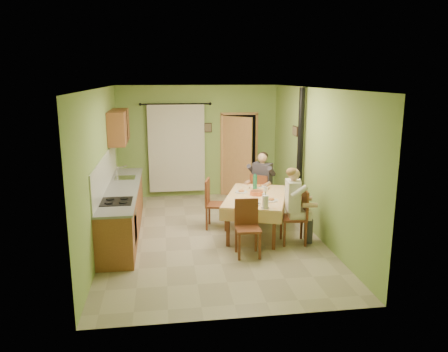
{
  "coord_description": "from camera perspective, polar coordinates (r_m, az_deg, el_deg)",
  "views": [
    {
      "loc": [
        -0.89,
        -7.94,
        3.0
      ],
      "look_at": [
        0.25,
        0.1,
        1.15
      ],
      "focal_mm": 35.0,
      "sensor_mm": 36.0,
      "label": 1
    }
  ],
  "objects": [
    {
      "name": "upper_cabinets",
      "position": [
        9.74,
        -13.59,
        6.29
      ],
      "size": [
        0.35,
        1.4,
        0.7
      ],
      "primitive_type": "cube",
      "color": "brown",
      "rests_on": "room_shell"
    },
    {
      "name": "picture_right",
      "position": [
        9.64,
        9.29,
        5.82
      ],
      "size": [
        0.03,
        0.31,
        0.21
      ],
      "primitive_type": "cube",
      "color": "brown",
      "rests_on": "room_shell"
    },
    {
      "name": "room_shell",
      "position": [
        8.07,
        -1.66,
        4.43
      ],
      "size": [
        4.04,
        6.04,
        2.82
      ],
      "color": "#8DAF5A",
      "rests_on": "ground"
    },
    {
      "name": "dining_table",
      "position": [
        8.56,
        4.17,
        -5.01
      ],
      "size": [
        1.62,
        2.08,
        0.76
      ],
      "rotation": [
        0.0,
        0.0,
        -0.32
      ],
      "color": "#EBB87B",
      "rests_on": "ground"
    },
    {
      "name": "man_right",
      "position": [
        8.0,
        9.19,
        -2.71
      ],
      "size": [
        0.5,
        0.61,
        1.39
      ],
      "rotation": [
        0.0,
        0.0,
        1.46
      ],
      "color": "silver",
      "rests_on": "chair_right"
    },
    {
      "name": "chair_left",
      "position": [
        8.87,
        -0.98,
        -4.95
      ],
      "size": [
        0.54,
        0.54,
        1.0
      ],
      "rotation": [
        0.0,
        0.0,
        -1.82
      ],
      "color": "brown",
      "rests_on": "ground"
    },
    {
      "name": "man_far",
      "position": [
        9.49,
        4.95,
        -0.12
      ],
      "size": [
        0.65,
        0.64,
        1.39
      ],
      "rotation": [
        0.0,
        0.0,
        -0.62
      ],
      "color": "#38333D",
      "rests_on": "chair_far"
    },
    {
      "name": "curtain",
      "position": [
        10.98,
        -6.21,
        3.67
      ],
      "size": [
        1.7,
        0.07,
        2.22
      ],
      "color": "black",
      "rests_on": "ground"
    },
    {
      "name": "chair_right",
      "position": [
        8.17,
        9.14,
        -6.68
      ],
      "size": [
        0.49,
        0.49,
        1.01
      ],
      "rotation": [
        0.0,
        0.0,
        1.46
      ],
      "color": "brown",
      "rests_on": "ground"
    },
    {
      "name": "stove_flue",
      "position": [
        9.2,
        9.79,
        0.25
      ],
      "size": [
        0.24,
        0.24,
        2.8
      ],
      "color": "black",
      "rests_on": "ground"
    },
    {
      "name": "floor",
      "position": [
        8.53,
        -1.58,
        -7.75
      ],
      "size": [
        4.0,
        6.0,
        0.01
      ],
      "primitive_type": "cube",
      "color": "tan",
      "rests_on": "ground"
    },
    {
      "name": "chair_far",
      "position": [
        9.63,
        4.86,
        -3.55
      ],
      "size": [
        0.55,
        0.55,
        0.95
      ],
      "rotation": [
        0.0,
        0.0,
        -0.62
      ],
      "color": "brown",
      "rests_on": "ground"
    },
    {
      "name": "chair_near",
      "position": [
        7.54,
        3.11,
        -8.25
      ],
      "size": [
        0.42,
        0.42,
        0.97
      ],
      "rotation": [
        0.0,
        0.0,
        3.12
      ],
      "color": "brown",
      "rests_on": "ground"
    },
    {
      "name": "kitchen_run",
      "position": [
        8.75,
        -13.11,
        -4.24
      ],
      "size": [
        0.64,
        3.64,
        1.56
      ],
      "color": "brown",
      "rests_on": "ground"
    },
    {
      "name": "picture_back",
      "position": [
        11.04,
        -2.1,
        6.33
      ],
      "size": [
        0.19,
        0.03,
        0.23
      ],
      "primitive_type": "cube",
      "color": "black",
      "rests_on": "room_shell"
    },
    {
      "name": "tableware",
      "position": [
        8.35,
        4.36,
        -2.38
      ],
      "size": [
        0.69,
        1.66,
        0.33
      ],
      "color": "white",
      "rests_on": "dining_table"
    },
    {
      "name": "doorway",
      "position": [
        11.12,
        1.87,
        2.75
      ],
      "size": [
        0.96,
        0.57,
        2.15
      ],
      "color": "black",
      "rests_on": "ground"
    }
  ]
}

